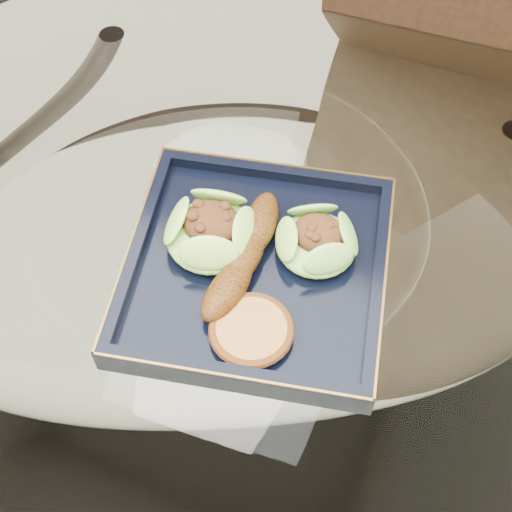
% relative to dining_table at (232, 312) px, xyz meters
% --- Properties ---
extents(ground, '(4.00, 4.00, 0.00)m').
position_rel_dining_table_xyz_m(ground, '(0.00, 0.00, -0.60)').
color(ground, beige).
rests_on(ground, ground).
extents(dining_table, '(1.13, 1.13, 0.77)m').
position_rel_dining_table_xyz_m(dining_table, '(0.00, 0.00, 0.00)').
color(dining_table, white).
rests_on(dining_table, ground).
extents(dining_chair, '(0.42, 0.42, 0.97)m').
position_rel_dining_table_xyz_m(dining_chair, '(0.18, 0.32, -0.06)').
color(dining_chair, black).
rests_on(dining_chair, ground).
extents(navy_plate, '(0.31, 0.31, 0.02)m').
position_rel_dining_table_xyz_m(navy_plate, '(0.05, -0.04, 0.17)').
color(navy_plate, black).
rests_on(navy_plate, dining_table).
extents(lettuce_wrap_left, '(0.12, 0.12, 0.04)m').
position_rel_dining_table_xyz_m(lettuce_wrap_left, '(-0.01, -0.02, 0.20)').
color(lettuce_wrap_left, '#62AC32').
rests_on(lettuce_wrap_left, navy_plate).
extents(lettuce_wrap_right, '(0.09, 0.09, 0.03)m').
position_rel_dining_table_xyz_m(lettuce_wrap_right, '(0.10, 0.00, 0.20)').
color(lettuce_wrap_right, '#63A830').
rests_on(lettuce_wrap_right, navy_plate).
extents(roasted_plantain, '(0.04, 0.17, 0.03)m').
position_rel_dining_table_xyz_m(roasted_plantain, '(0.03, -0.04, 0.20)').
color(roasted_plantain, '#5D3109').
rests_on(roasted_plantain, navy_plate).
extents(crumb_patty, '(0.10, 0.10, 0.01)m').
position_rel_dining_table_xyz_m(crumb_patty, '(0.07, -0.11, 0.19)').
color(crumb_patty, '#A36A36').
rests_on(crumb_patty, navy_plate).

